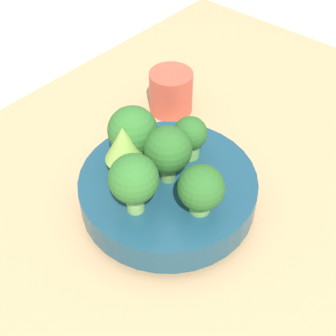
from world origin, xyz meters
name	(u,v)px	position (x,y,z in m)	size (l,w,h in m)	color
ground_plane	(167,218)	(0.00, 0.00, 0.00)	(6.00, 6.00, 0.00)	beige
table	(167,207)	(0.00, 0.00, 0.02)	(1.12, 0.73, 0.05)	tan
bowl	(168,190)	(-0.01, -0.01, 0.08)	(0.25, 0.25, 0.06)	navy
broccoli_floret_back	(133,132)	(-0.02, 0.05, 0.16)	(0.07, 0.07, 0.09)	#6BA34C
broccoli_floret_right	(190,136)	(0.04, -0.01, 0.15)	(0.05, 0.05, 0.06)	#6BA34C
broccoli_floret_front	(201,189)	(-0.03, -0.08, 0.15)	(0.06, 0.06, 0.07)	#6BA34C
broccoli_floret_center	(168,150)	(-0.01, -0.01, 0.16)	(0.06, 0.06, 0.09)	#609347
romanesco_piece_far	(124,145)	(-0.05, 0.03, 0.17)	(0.05, 0.05, 0.09)	#6BA34C
broccoli_floret_left	(134,180)	(-0.08, -0.02, 0.16)	(0.06, 0.06, 0.09)	#7AB256
cup	(171,92)	(0.16, 0.13, 0.09)	(0.08, 0.08, 0.08)	#C64C38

